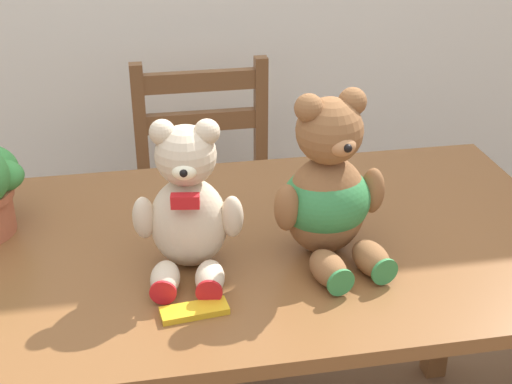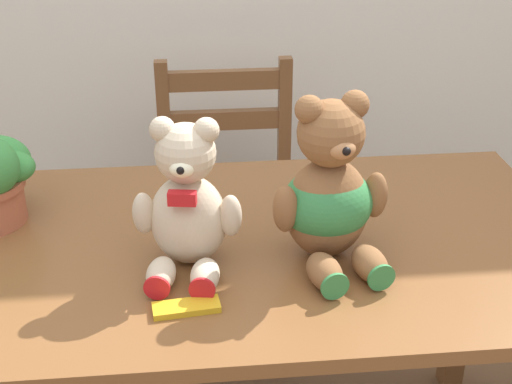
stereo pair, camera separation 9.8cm
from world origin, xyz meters
name	(u,v)px [view 1 (the left image)]	position (x,y,z in m)	size (l,w,h in m)	color
dining_table	(240,283)	(0.00, 0.38, 0.64)	(1.40, 0.77, 0.74)	brown
wooden_chair_behind	(209,207)	(0.01, 1.09, 0.44)	(0.42, 0.40, 0.87)	brown
teddy_bear_left	(188,207)	(-0.11, 0.31, 0.87)	(0.21, 0.22, 0.30)	beige
teddy_bear_right	(328,192)	(0.16, 0.31, 0.87)	(0.24, 0.26, 0.34)	brown
chocolate_bar	(194,311)	(-0.12, 0.16, 0.75)	(0.12, 0.04, 0.01)	gold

